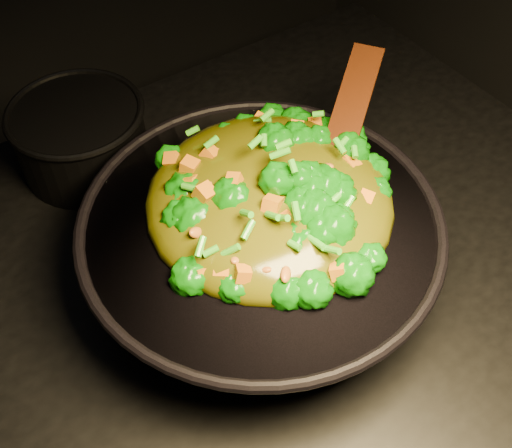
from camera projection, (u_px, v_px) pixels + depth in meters
stovetop at (241, 411)px, 1.24m from camera, size 1.20×0.90×0.90m
wok at (260, 252)px, 0.85m from camera, size 0.57×0.57×0.13m
stir_fry at (270, 174)px, 0.77m from camera, size 0.40×0.40×0.11m
spatula at (342, 138)px, 0.83m from camera, size 0.24×0.19×0.11m
back_pot at (81, 138)px, 1.00m from camera, size 0.23×0.23×0.11m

